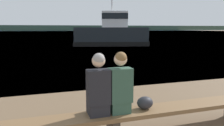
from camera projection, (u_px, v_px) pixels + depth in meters
name	position (u px, v px, depth m)	size (l,w,h in m)	color
water_surface	(45.00, 32.00, 119.61)	(240.00, 240.00, 0.00)	#386084
far_shoreline	(44.00, 28.00, 173.20)	(600.00, 12.00, 4.10)	#2D3D2D
bench_main	(113.00, 118.00, 3.66)	(5.82, 0.48, 0.45)	brown
person_left	(99.00, 88.00, 3.50)	(0.38, 0.36, 1.03)	black
person_right	(120.00, 86.00, 3.61)	(0.38, 0.36, 1.03)	#2D4C3D
shopping_bag	(145.00, 103.00, 3.83)	(0.29, 0.24, 0.22)	#232328
tugboat_red	(111.00, 35.00, 23.90)	(8.52, 5.59, 6.42)	black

